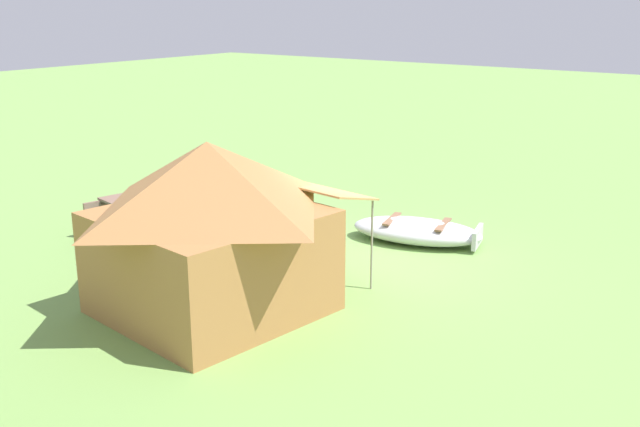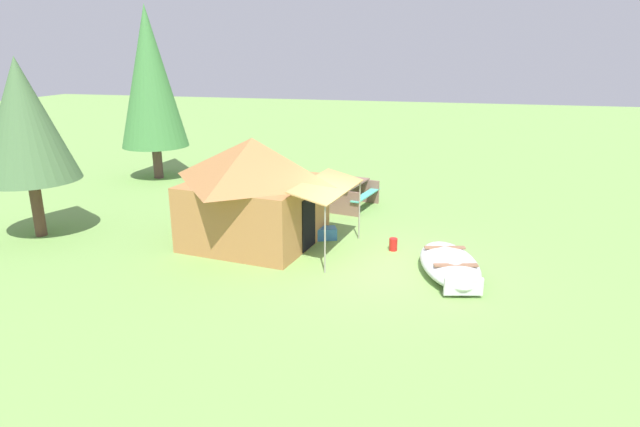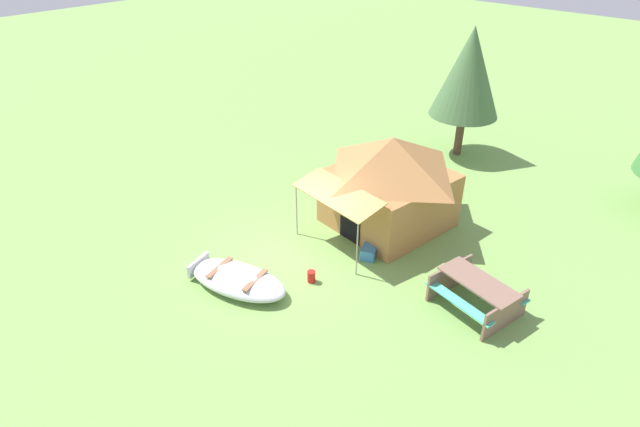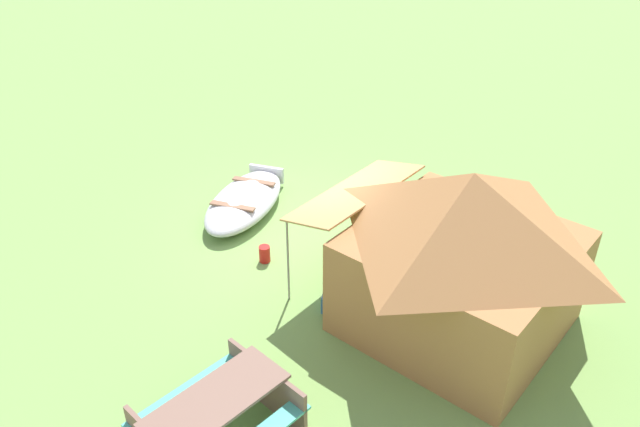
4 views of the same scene
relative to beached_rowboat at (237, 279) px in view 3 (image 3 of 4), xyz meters
The scene contains 7 objects.
ground_plane 1.75m from the beached_rowboat, 85.79° to the left, with size 80.00×80.00×0.00m, color #76A250.
beached_rowboat is the anchor object (origin of this frame).
canvas_cabin_tent 5.03m from the beached_rowboat, 79.11° to the left, with size 3.48×4.36×2.65m.
picnic_table 5.58m from the beached_rowboat, 34.77° to the left, with size 2.05×1.79×0.77m.
cooler_box 3.52m from the beached_rowboat, 63.50° to the left, with size 0.56×0.37×0.30m, color #3875B5.
fuel_can 1.79m from the beached_rowboat, 49.32° to the left, with size 0.20×0.20×0.31m, color red.
pine_tree_back_right 10.82m from the beached_rowboat, 89.95° to the left, with size 2.39×2.39×4.54m.
Camera 3 is at (7.94, -7.64, 8.04)m, focal length 29.13 mm.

